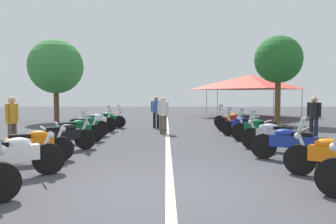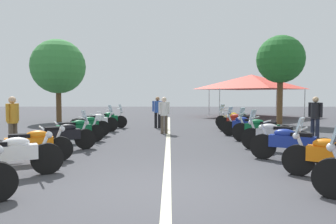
{
  "view_description": "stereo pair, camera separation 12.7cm",
  "coord_description": "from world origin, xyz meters",
  "px_view_note": "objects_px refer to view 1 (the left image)",
  "views": [
    {
      "loc": [
        -5.53,
        0.07,
        1.67
      ],
      "look_at": [
        4.87,
        0.0,
        1.12
      ],
      "focal_mm": 34.36,
      "sensor_mm": 36.0,
      "label": 1
    },
    {
      "loc": [
        -5.53,
        -0.05,
        1.67
      ],
      "look_at": [
        4.87,
        0.0,
        1.12
      ],
      "focal_mm": 34.36,
      "sensor_mm": 36.0,
      "label": 2
    }
  ],
  "objects_px": {
    "motorcycle_right_row_3": "(274,135)",
    "bystander_1": "(163,112)",
    "motorcycle_right_row_2": "(292,143)",
    "roadside_tree_1": "(278,60)",
    "motorcycle_left_row_1": "(9,156)",
    "motorcycle_left_row_2": "(31,145)",
    "motorcycle_left_row_3": "(62,136)",
    "roadside_tree_0": "(56,67)",
    "bystander_2": "(314,115)",
    "motorcycle_right_row_1": "(336,156)",
    "motorcycle_left_row_6": "(94,122)",
    "motorcycle_left_row_5": "(85,126)",
    "motorcycle_right_row_7": "(234,119)",
    "motorcycle_right_row_4": "(261,129)",
    "motorcycle_left_row_7": "(105,119)",
    "motorcycle_right_row_5": "(244,125)",
    "motorcycle_right_row_6": "(238,122)",
    "motorcycle_left_row_4": "(74,130)",
    "bystander_3": "(12,119)",
    "event_tent": "(249,82)",
    "bystander_0": "(156,110)"
  },
  "relations": [
    {
      "from": "motorcycle_left_row_1",
      "to": "bystander_1",
      "type": "relative_size",
      "value": 1.26
    },
    {
      "from": "motorcycle_left_row_3",
      "to": "motorcycle_right_row_5",
      "type": "xyz_separation_m",
      "value": [
        3.29,
        -6.21,
        -0.01
      ]
    },
    {
      "from": "motorcycle_left_row_2",
      "to": "motorcycle_right_row_2",
      "type": "distance_m",
      "value": 6.44
    },
    {
      "from": "motorcycle_right_row_2",
      "to": "event_tent",
      "type": "bearing_deg",
      "value": -69.24
    },
    {
      "from": "motorcycle_left_row_1",
      "to": "motorcycle_right_row_3",
      "type": "xyz_separation_m",
      "value": [
        3.08,
        -6.33,
        0.01
      ]
    },
    {
      "from": "motorcycle_left_row_3",
      "to": "motorcycle_left_row_1",
      "type": "bearing_deg",
      "value": -120.6
    },
    {
      "from": "motorcycle_right_row_7",
      "to": "bystander_0",
      "type": "xyz_separation_m",
      "value": [
        0.35,
        3.82,
        0.45
      ]
    },
    {
      "from": "motorcycle_left_row_5",
      "to": "motorcycle_left_row_3",
      "type": "bearing_deg",
      "value": -116.98
    },
    {
      "from": "motorcycle_left_row_7",
      "to": "roadside_tree_1",
      "type": "bearing_deg",
      "value": -6.31
    },
    {
      "from": "motorcycle_right_row_4",
      "to": "motorcycle_right_row_3",
      "type": "bearing_deg",
      "value": 122.87
    },
    {
      "from": "motorcycle_right_row_4",
      "to": "motorcycle_right_row_2",
      "type": "bearing_deg",
      "value": 123.28
    },
    {
      "from": "motorcycle_right_row_2",
      "to": "roadside_tree_1",
      "type": "distance_m",
      "value": 11.33
    },
    {
      "from": "roadside_tree_1",
      "to": "motorcycle_left_row_3",
      "type": "bearing_deg",
      "value": 133.02
    },
    {
      "from": "motorcycle_right_row_3",
      "to": "bystander_3",
      "type": "relative_size",
      "value": 1.1
    },
    {
      "from": "bystander_1",
      "to": "motorcycle_right_row_3",
      "type": "bearing_deg",
      "value": -169.59
    },
    {
      "from": "roadside_tree_1",
      "to": "motorcycle_right_row_2",
      "type": "bearing_deg",
      "value": 162.6
    },
    {
      "from": "motorcycle_left_row_1",
      "to": "motorcycle_left_row_5",
      "type": "distance_m",
      "value": 6.2
    },
    {
      "from": "motorcycle_right_row_6",
      "to": "roadside_tree_1",
      "type": "relative_size",
      "value": 0.36
    },
    {
      "from": "bystander_1",
      "to": "roadside_tree_0",
      "type": "relative_size",
      "value": 0.31
    },
    {
      "from": "motorcycle_right_row_7",
      "to": "roadside_tree_0",
      "type": "xyz_separation_m",
      "value": [
        4.2,
        10.12,
        2.95
      ]
    },
    {
      "from": "motorcycle_left_row_5",
      "to": "motorcycle_right_row_1",
      "type": "xyz_separation_m",
      "value": [
        -6.31,
        -6.53,
        0.01
      ]
    },
    {
      "from": "motorcycle_right_row_4",
      "to": "bystander_0",
      "type": "xyz_separation_m",
      "value": [
        5.0,
        3.78,
        0.44
      ]
    },
    {
      "from": "motorcycle_right_row_7",
      "to": "roadside_tree_1",
      "type": "distance_m",
      "value": 5.12
    },
    {
      "from": "motorcycle_right_row_5",
      "to": "motorcycle_right_row_3",
      "type": "bearing_deg",
      "value": 122.14
    },
    {
      "from": "motorcycle_right_row_2",
      "to": "motorcycle_left_row_2",
      "type": "bearing_deg",
      "value": 33.21
    },
    {
      "from": "motorcycle_right_row_4",
      "to": "event_tent",
      "type": "xyz_separation_m",
      "value": [
        13.22,
        -3.01,
        2.17
      ]
    },
    {
      "from": "motorcycle_right_row_1",
      "to": "motorcycle_right_row_6",
      "type": "distance_m",
      "value": 8.05
    },
    {
      "from": "bystander_3",
      "to": "event_tent",
      "type": "xyz_separation_m",
      "value": [
        14.5,
        -11.01,
        1.7
      ]
    },
    {
      "from": "motorcycle_left_row_5",
      "to": "motorcycle_right_row_7",
      "type": "bearing_deg",
      "value": -2.83
    },
    {
      "from": "bystander_2",
      "to": "motorcycle_right_row_1",
      "type": "bearing_deg",
      "value": -149.81
    },
    {
      "from": "motorcycle_right_row_3",
      "to": "bystander_1",
      "type": "distance_m",
      "value": 5.49
    },
    {
      "from": "bystander_1",
      "to": "motorcycle_right_row_6",
      "type": "bearing_deg",
      "value": -108.35
    },
    {
      "from": "motorcycle_left_row_7",
      "to": "motorcycle_left_row_6",
      "type": "bearing_deg",
      "value": -116.06
    },
    {
      "from": "motorcycle_left_row_1",
      "to": "motorcycle_right_row_4",
      "type": "height_order",
      "value": "motorcycle_right_row_4"
    },
    {
      "from": "roadside_tree_0",
      "to": "motorcycle_right_row_1",
      "type": "bearing_deg",
      "value": -143.55
    },
    {
      "from": "motorcycle_left_row_4",
      "to": "bystander_1",
      "type": "relative_size",
      "value": 1.21
    },
    {
      "from": "motorcycle_left_row_4",
      "to": "motorcycle_right_row_7",
      "type": "height_order",
      "value": "motorcycle_right_row_7"
    },
    {
      "from": "motorcycle_left_row_6",
      "to": "bystander_1",
      "type": "bearing_deg",
      "value": -34.79
    },
    {
      "from": "motorcycle_left_row_7",
      "to": "motorcycle_right_row_1",
      "type": "height_order",
      "value": "motorcycle_right_row_1"
    },
    {
      "from": "motorcycle_left_row_7",
      "to": "bystander_2",
      "type": "height_order",
      "value": "bystander_2"
    },
    {
      "from": "motorcycle_left_row_6",
      "to": "motorcycle_left_row_7",
      "type": "height_order",
      "value": "motorcycle_left_row_6"
    },
    {
      "from": "motorcycle_left_row_4",
      "to": "motorcycle_right_row_2",
      "type": "distance_m",
      "value": 7.01
    },
    {
      "from": "motorcycle_left_row_2",
      "to": "roadside_tree_0",
      "type": "distance_m",
      "value": 13.0
    },
    {
      "from": "motorcycle_left_row_6",
      "to": "roadside_tree_1",
      "type": "height_order",
      "value": "roadside_tree_1"
    },
    {
      "from": "bystander_1",
      "to": "bystander_2",
      "type": "xyz_separation_m",
      "value": [
        -2.02,
        -5.57,
        0.02
      ]
    },
    {
      "from": "motorcycle_left_row_7",
      "to": "motorcycle_right_row_2",
      "type": "distance_m",
      "value": 10.09
    },
    {
      "from": "motorcycle_right_row_6",
      "to": "bystander_1",
      "type": "relative_size",
      "value": 1.15
    },
    {
      "from": "motorcycle_left_row_1",
      "to": "motorcycle_right_row_3",
      "type": "relative_size",
      "value": 1.11
    },
    {
      "from": "motorcycle_left_row_3",
      "to": "bystander_1",
      "type": "relative_size",
      "value": 1.17
    },
    {
      "from": "motorcycle_left_row_6",
      "to": "motorcycle_right_row_4",
      "type": "xyz_separation_m",
      "value": [
        -3.1,
        -6.49,
        0.0
      ]
    }
  ]
}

